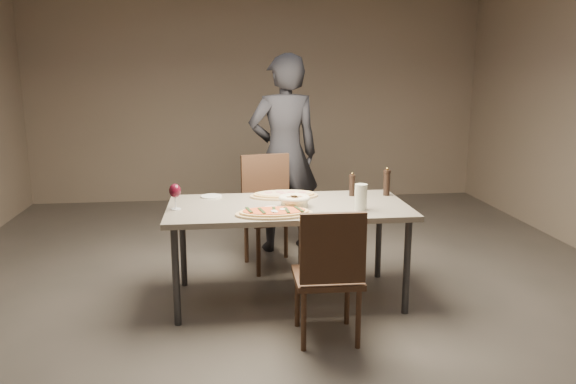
{
  "coord_description": "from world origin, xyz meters",
  "views": [
    {
      "loc": [
        -0.48,
        -4.08,
        1.75
      ],
      "look_at": [
        0.0,
        0.0,
        0.85
      ],
      "focal_mm": 35.0,
      "sensor_mm": 36.0,
      "label": 1
    }
  ],
  "objects": [
    {
      "name": "wine_glass",
      "position": [
        -0.83,
        -0.04,
        0.88
      ],
      "size": [
        0.09,
        0.09,
        0.19
      ],
      "rotation": [
        0.0,
        0.0,
        0.3
      ],
      "color": "silver",
      "rests_on": "dining_table"
    },
    {
      "name": "ham_pizza",
      "position": [
        0.0,
        0.28,
        0.77
      ],
      "size": [
        0.55,
        0.3,
        0.04
      ],
      "rotation": [
        0.0,
        0.0,
        -0.11
      ],
      "color": "tan",
      "rests_on": "dining_table"
    },
    {
      "name": "room",
      "position": [
        0.0,
        0.0,
        1.4
      ],
      "size": [
        7.0,
        7.0,
        7.0
      ],
      "color": "#534D48",
      "rests_on": "ground"
    },
    {
      "name": "dining_table",
      "position": [
        0.0,
        0.0,
        0.69
      ],
      "size": [
        1.8,
        0.9,
        0.75
      ],
      "color": "gray",
      "rests_on": "ground"
    },
    {
      "name": "pepper_mill_right",
      "position": [
        0.83,
        0.23,
        0.86
      ],
      "size": [
        0.06,
        0.06,
        0.23
      ],
      "rotation": [
        0.0,
        0.0,
        -0.4
      ],
      "color": "black",
      "rests_on": "dining_table"
    },
    {
      "name": "diner",
      "position": [
        0.11,
        1.24,
        0.95
      ],
      "size": [
        0.76,
        0.56,
        1.9
      ],
      "primitive_type": "imported",
      "rotation": [
        0.0,
        0.0,
        3.31
      ],
      "color": "black",
      "rests_on": "ground"
    },
    {
      "name": "side_plate",
      "position": [
        -0.58,
        0.34,
        0.76
      ],
      "size": [
        0.17,
        0.17,
        0.01
      ],
      "rotation": [
        0.0,
        0.0,
        -0.4
      ],
      "color": "white",
      "rests_on": "dining_table"
    },
    {
      "name": "chair_near",
      "position": [
        0.18,
        -0.75,
        0.51
      ],
      "size": [
        0.43,
        0.43,
        0.9
      ],
      "rotation": [
        0.0,
        0.0,
        -0.02
      ],
      "color": "#3D2719",
      "rests_on": "ground"
    },
    {
      "name": "chair_far",
      "position": [
        -0.07,
        0.82,
        0.56
      ],
      "size": [
        0.56,
        0.56,
        1.0
      ],
      "rotation": [
        0.0,
        0.0,
        3.37
      ],
      "color": "#3D2719",
      "rests_on": "ground"
    },
    {
      "name": "oil_dish",
      "position": [
        -0.14,
        -0.12,
        0.76
      ],
      "size": [
        0.12,
        0.12,
        0.01
      ],
      "rotation": [
        0.0,
        0.0,
        0.19
      ],
      "color": "white",
      "rests_on": "dining_table"
    },
    {
      "name": "bread_basket",
      "position": [
        0.04,
        -0.06,
        0.8
      ],
      "size": [
        0.23,
        0.23,
        0.08
      ],
      "rotation": [
        0.0,
        0.0,
        0.15
      ],
      "color": "beige",
      "rests_on": "dining_table"
    },
    {
      "name": "zucchini_pizza",
      "position": [
        -0.13,
        -0.28,
        0.77
      ],
      "size": [
        0.55,
        0.3,
        0.05
      ],
      "rotation": [
        0.0,
        0.0,
        -0.19
      ],
      "color": "tan",
      "rests_on": "dining_table"
    },
    {
      "name": "carafe",
      "position": [
        0.51,
        -0.21,
        0.84
      ],
      "size": [
        0.09,
        0.09,
        0.19
      ],
      "rotation": [
        0.0,
        0.0,
        -0.13
      ],
      "color": "silver",
      "rests_on": "dining_table"
    },
    {
      "name": "pepper_mill_left",
      "position": [
        0.55,
        0.25,
        0.84
      ],
      "size": [
        0.05,
        0.05,
        0.19
      ],
      "rotation": [
        0.0,
        0.0,
        -0.36
      ],
      "color": "black",
      "rests_on": "dining_table"
    }
  ]
}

